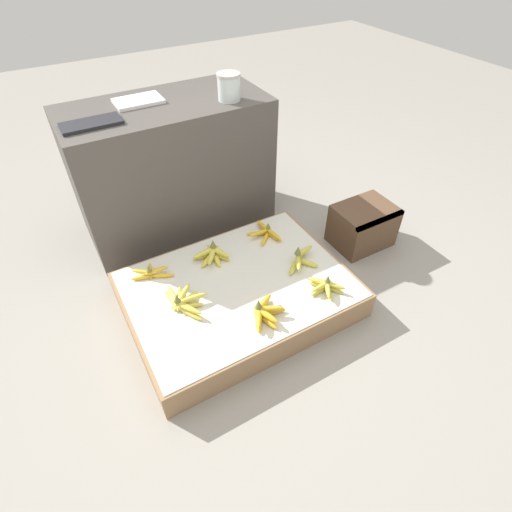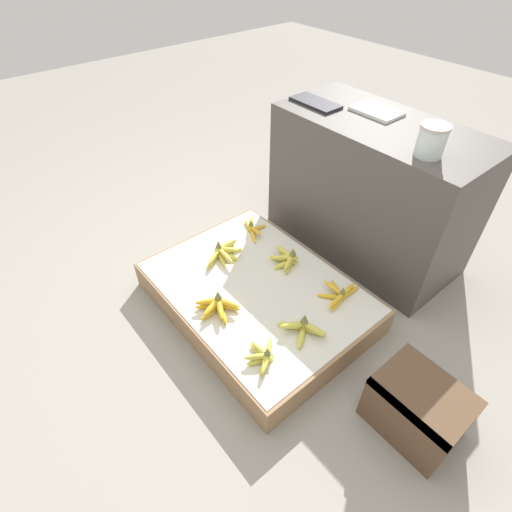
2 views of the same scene
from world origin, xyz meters
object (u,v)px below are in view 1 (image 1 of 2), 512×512
object	(u,v)px
banana_bunch_back_midleft	(212,254)
glass_jar	(229,87)
banana_bunch_front_midright	(326,287)
foam_tray_white	(138,101)
banana_bunch_back_midright	(265,232)
banana_bunch_front_midleft	(264,312)
banana_bunch_back_left	(151,273)
banana_bunch_middle_midright	(301,259)
wooden_crate	(363,225)
banana_bunch_middle_left	(183,302)

from	to	relation	value
banana_bunch_back_midleft	glass_jar	bearing A→B (deg)	51.25
banana_bunch_front_midright	foam_tray_white	world-z (taller)	foam_tray_white
banana_bunch_back_midright	foam_tray_white	xyz separation A→B (m)	(-0.44, 0.67, 0.65)
banana_bunch_front_midleft	banana_bunch_back_left	bearing A→B (deg)	125.29
banana_bunch_front_midright	glass_jar	xyz separation A→B (m)	(-0.02, 1.00, 0.71)
banana_bunch_middle_midright	banana_bunch_back_midright	world-z (taller)	banana_bunch_middle_midright
banana_bunch_middle_midright	wooden_crate	bearing A→B (deg)	11.65
banana_bunch_middle_left	banana_bunch_back_midleft	world-z (taller)	banana_bunch_back_midleft
banana_bunch_back_midleft	banana_bunch_back_left	bearing A→B (deg)	174.32
wooden_crate	banana_bunch_middle_midright	bearing A→B (deg)	-168.35
banana_bunch_front_midright	banana_bunch_back_midleft	size ratio (longest dim) A/B	0.93
banana_bunch_front_midleft	banana_bunch_front_midright	bearing A→B (deg)	-1.25
banana_bunch_back_midright	foam_tray_white	world-z (taller)	foam_tray_white
banana_bunch_front_midright	banana_bunch_middle_left	xyz separation A→B (m)	(-0.68, 0.27, 0.00)
banana_bunch_middle_midright	foam_tray_white	bearing A→B (deg)	116.28
banana_bunch_middle_left	foam_tray_white	world-z (taller)	foam_tray_white
banana_bunch_front_midleft	banana_bunch_back_midleft	world-z (taller)	banana_bunch_back_midleft
banana_bunch_middle_left	banana_bunch_back_midright	xyz separation A→B (m)	(0.64, 0.27, -0.00)
banana_bunch_back_midleft	banana_bunch_middle_midright	bearing A→B (deg)	-34.49
banana_bunch_front_midleft	banana_bunch_back_midright	world-z (taller)	banana_bunch_front_midleft
banana_bunch_front_midright	banana_bunch_middle_midright	bearing A→B (deg)	88.83
banana_bunch_back_left	banana_bunch_back_midright	bearing A→B (deg)	-0.51
banana_bunch_middle_midright	banana_bunch_back_midleft	xyz separation A→B (m)	(-0.41, 0.28, -0.00)
banana_bunch_front_midleft	wooden_crate	bearing A→B (deg)	20.17
wooden_crate	banana_bunch_back_midright	size ratio (longest dim) A/B	1.44
banana_bunch_front_midright	banana_bunch_back_midright	bearing A→B (deg)	93.97
banana_bunch_middle_midright	foam_tray_white	world-z (taller)	foam_tray_white
banana_bunch_front_midleft	banana_bunch_back_left	xyz separation A→B (m)	(-0.38, 0.54, -0.01)
banana_bunch_middle_midright	banana_bunch_middle_left	bearing A→B (deg)	177.08
banana_bunch_front_midright	banana_bunch_back_left	world-z (taller)	banana_bunch_front_midright
banana_bunch_front_midleft	banana_bunch_front_midright	distance (m)	0.37
glass_jar	foam_tray_white	distance (m)	0.51
banana_bunch_front_midright	banana_bunch_back_midright	size ratio (longest dim) A/B	0.72
banana_bunch_front_midright	glass_jar	bearing A→B (deg)	91.16
banana_bunch_back_left	glass_jar	world-z (taller)	glass_jar
banana_bunch_front_midleft	banana_bunch_back_midright	size ratio (longest dim) A/B	0.81
wooden_crate	banana_bunch_middle_midright	size ratio (longest dim) A/B	1.58
banana_bunch_middle_left	banana_bunch_middle_midright	size ratio (longest dim) A/B	1.22
banana_bunch_middle_left	wooden_crate	bearing A→B (deg)	3.73
banana_bunch_middle_midright	banana_bunch_back_left	bearing A→B (deg)	157.39
banana_bunch_middle_left	banana_bunch_front_midleft	bearing A→B (deg)	-40.02
banana_bunch_back_midright	glass_jar	world-z (taller)	glass_jar
wooden_crate	banana_bunch_front_midright	xyz separation A→B (m)	(-0.57, -0.35, 0.06)
glass_jar	wooden_crate	bearing A→B (deg)	-47.38
banana_bunch_back_midright	glass_jar	size ratio (longest dim) A/B	1.73
glass_jar	foam_tray_white	xyz separation A→B (m)	(-0.46, 0.22, -0.06)
foam_tray_white	banana_bunch_middle_left	bearing A→B (deg)	-102.03
banana_bunch_back_left	foam_tray_white	size ratio (longest dim) A/B	0.84
banana_bunch_front_midleft	banana_bunch_middle_left	xyz separation A→B (m)	(-0.31, 0.26, -0.00)
banana_bunch_front_midright	banana_bunch_middle_midright	distance (m)	0.24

